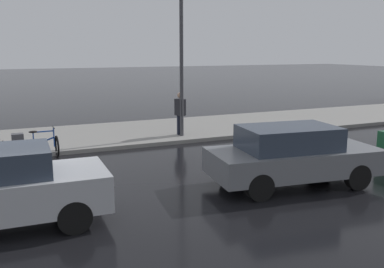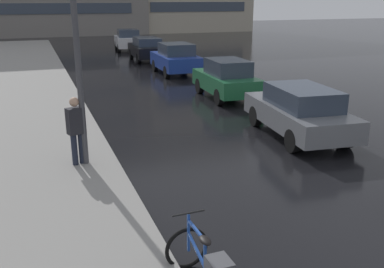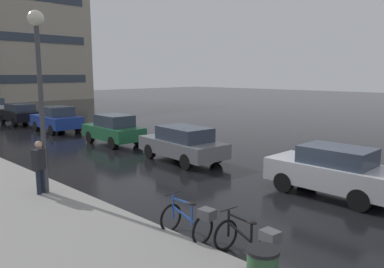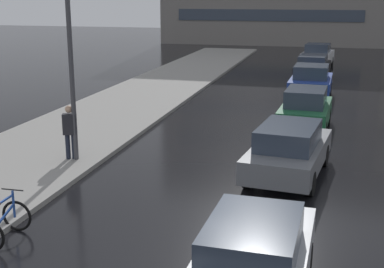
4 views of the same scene
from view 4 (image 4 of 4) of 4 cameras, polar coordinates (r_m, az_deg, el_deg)
The scene contains 9 objects.
sidewalk_kerb at distance 20.98m, azimuth -10.92°, elevation 1.00°, with size 4.80×60.00×0.14m, color gray.
car_silver at distance 8.83m, azimuth 6.56°, elevation -13.42°, with size 1.81×3.90×1.56m.
car_grey at distance 14.99m, azimuth 10.28°, elevation -1.68°, with size 2.27×4.40×1.51m.
car_green at distance 20.30m, azimuth 12.02°, elevation 2.61°, with size 1.89×3.89×1.59m.
car_blue at distance 26.57m, azimuth 12.56°, elevation 5.45°, with size 2.01×3.99×1.66m.
car_black at distance 32.23m, azimuth 12.76°, elevation 6.94°, with size 2.07×4.45×1.52m.
car_white at distance 38.34m, azimuth 13.25°, elevation 8.16°, with size 2.25×3.99×1.64m.
pedestrian at distance 16.30m, azimuth -12.88°, elevation 0.33°, with size 0.46×0.36×1.77m.
streetlamp at distance 15.77m, azimuth -12.97°, elevation 10.63°, with size 0.46×0.46×5.56m.
Camera 4 is at (2.85, -8.38, 4.95)m, focal length 50.00 mm.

